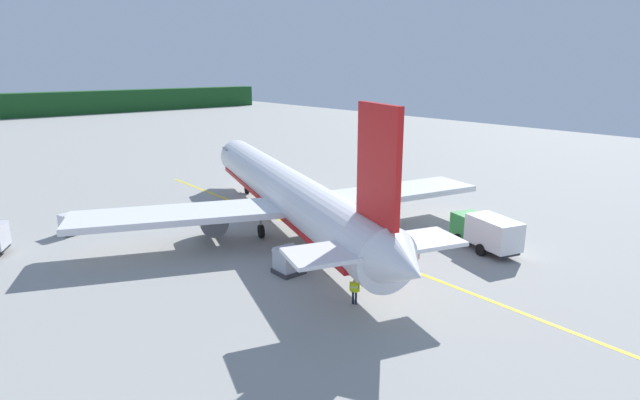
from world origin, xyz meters
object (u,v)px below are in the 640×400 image
(service_truck_baggage, at_px, (486,231))
(airliner_foreground, at_px, (287,193))
(crew_loader_left, at_px, (355,290))
(crew_marshaller, at_px, (415,258))
(cargo_container_mid, at_px, (288,260))
(cargo_container_near, at_px, (71,224))

(service_truck_baggage, bearing_deg, airliner_foreground, 122.99)
(crew_loader_left, bearing_deg, crew_marshaller, 8.28)
(crew_marshaller, bearing_deg, airliner_foreground, 96.11)
(cargo_container_mid, distance_m, crew_marshaller, 8.74)
(cargo_container_near, bearing_deg, airliner_foreground, -37.39)
(crew_marshaller, bearing_deg, cargo_container_mid, 141.93)
(airliner_foreground, xyz_separation_m, crew_loader_left, (-5.28, -13.90, -2.45))
(service_truck_baggage, height_order, crew_marshaller, service_truck_baggage)
(cargo_container_mid, relative_size, crew_loader_left, 1.21)
(crew_marshaller, distance_m, crew_loader_left, 6.74)
(cargo_container_near, distance_m, crew_marshaller, 28.79)
(crew_marshaller, bearing_deg, crew_loader_left, -171.72)
(service_truck_baggage, height_order, crew_loader_left, service_truck_baggage)
(cargo_container_mid, bearing_deg, service_truck_baggage, -23.04)
(airliner_foreground, xyz_separation_m, crew_marshaller, (1.38, -12.93, -2.38))
(airliner_foreground, relative_size, crew_marshaller, 23.74)
(service_truck_baggage, relative_size, cargo_container_near, 3.04)
(cargo_container_near, bearing_deg, crew_marshaller, -56.51)
(cargo_container_mid, xyz_separation_m, crew_marshaller, (6.88, -5.39, 0.09))
(crew_loader_left, bearing_deg, service_truck_baggage, 1.03)
(airliner_foreground, height_order, cargo_container_near, airliner_foreground)
(service_truck_baggage, height_order, cargo_container_mid, service_truck_baggage)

